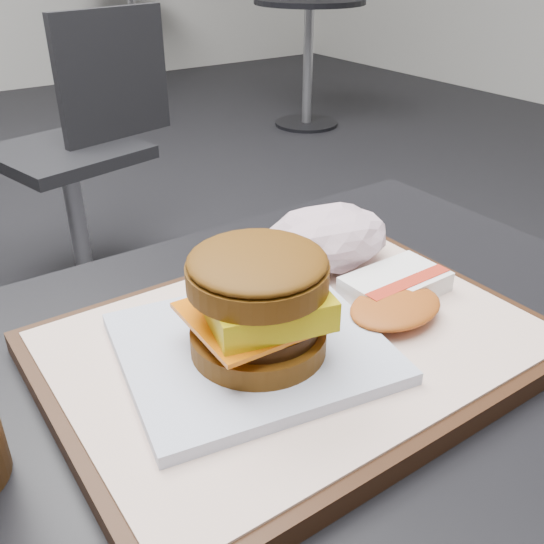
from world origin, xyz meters
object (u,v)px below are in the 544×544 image
Objects in this scene: hash_brown at (395,294)px; neighbor_chair at (84,134)px; crumpled_wrapper at (329,237)px; breakfast_sandwich at (256,313)px; serving_tray at (296,346)px.

hash_brown is 0.14× the size of neighbor_chair.
neighbor_chair reaches higher than crumpled_wrapper.
breakfast_sandwich is 1.80× the size of hash_brown.
crumpled_wrapper is 1.58m from neighbor_chair.
crumpled_wrapper is 0.14× the size of neighbor_chair.
neighbor_chair is (0.35, 1.61, -0.27)m from serving_tray.
serving_tray is 1.67m from neighbor_chair.
serving_tray is at bearing 7.52° from breakfast_sandwich.
hash_brown reaches higher than serving_tray.
breakfast_sandwich reaches higher than neighbor_chair.
crumpled_wrapper is (0.00, 0.09, 0.02)m from hash_brown.
breakfast_sandwich is 0.14m from hash_brown.
hash_brown is 0.99× the size of crumpled_wrapper.
crumpled_wrapper is (0.10, 0.08, 0.04)m from serving_tray.
serving_tray is at bearing -102.44° from neighbor_chair.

